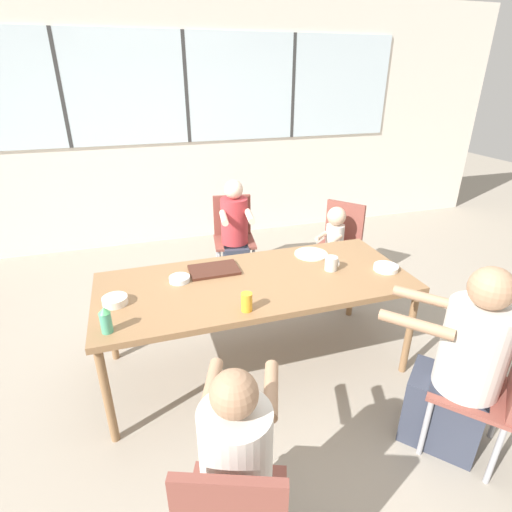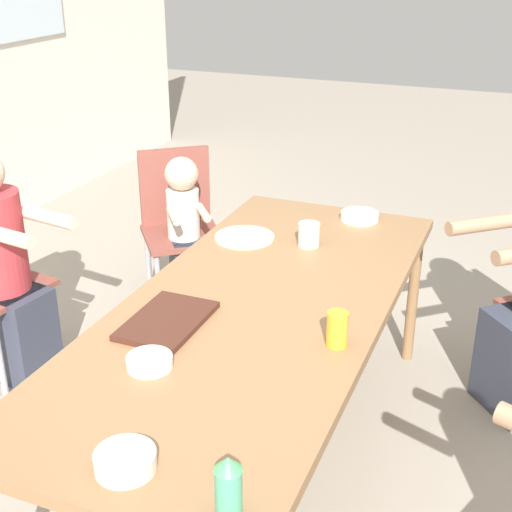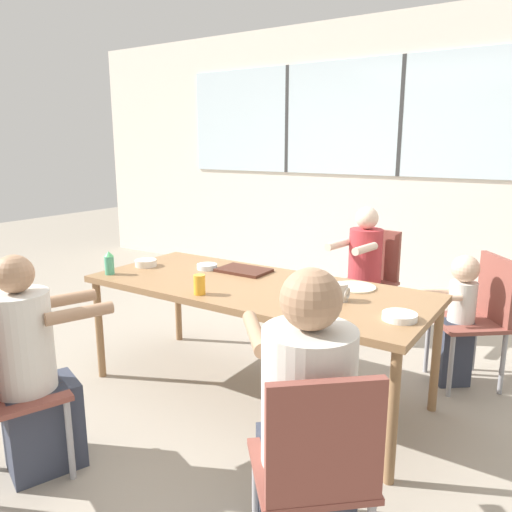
{
  "view_description": "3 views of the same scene",
  "coord_description": "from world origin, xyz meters",
  "px_view_note": "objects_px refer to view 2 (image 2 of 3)",
  "views": [
    {
      "loc": [
        -0.71,
        -2.26,
        1.99
      ],
      "look_at": [
        0.0,
        0.0,
        0.89
      ],
      "focal_mm": 28.0,
      "sensor_mm": 36.0,
      "label": 1
    },
    {
      "loc": [
        -2.03,
        -0.83,
        1.87
      ],
      "look_at": [
        0.0,
        0.0,
        0.89
      ],
      "focal_mm": 50.0,
      "sensor_mm": 36.0,
      "label": 2
    },
    {
      "loc": [
        1.6,
        -2.44,
        1.56
      ],
      "look_at": [
        0.0,
        0.0,
        0.89
      ],
      "focal_mm": 35.0,
      "sensor_mm": 36.0,
      "label": 3
    }
  ],
  "objects_px": {
    "coffee_mug": "(309,234)",
    "bowl_white_shallow": "(125,461)",
    "juice_glass": "(337,329)",
    "person_toddler": "(185,238)",
    "bowl_cereal": "(360,216)",
    "person_man_teal_shirt": "(5,279)",
    "chair_for_toddler": "(179,215)",
    "bowl_fruit": "(150,362)",
    "sippy_cup": "(228,485)"
  },
  "relations": [
    {
      "from": "chair_for_toddler",
      "to": "person_man_teal_shirt",
      "type": "xyz_separation_m",
      "value": [
        -0.95,
        0.37,
        -0.02
      ]
    },
    {
      "from": "chair_for_toddler",
      "to": "bowl_fruit",
      "type": "height_order",
      "value": "chair_for_toddler"
    },
    {
      "from": "chair_for_toddler",
      "to": "person_toddler",
      "type": "distance_m",
      "value": 0.17
    },
    {
      "from": "person_man_teal_shirt",
      "to": "bowl_cereal",
      "type": "distance_m",
      "value": 1.61
    },
    {
      "from": "chair_for_toddler",
      "to": "coffee_mug",
      "type": "bearing_deg",
      "value": 108.94
    },
    {
      "from": "chair_for_toddler",
      "to": "bowl_white_shallow",
      "type": "distance_m",
      "value": 2.26
    },
    {
      "from": "bowl_white_shallow",
      "to": "bowl_cereal",
      "type": "bearing_deg",
      "value": -3.08
    },
    {
      "from": "person_toddler",
      "to": "coffee_mug",
      "type": "height_order",
      "value": "person_toddler"
    },
    {
      "from": "person_man_teal_shirt",
      "to": "sippy_cup",
      "type": "xyz_separation_m",
      "value": [
        -1.13,
        -1.6,
        0.3
      ]
    },
    {
      "from": "person_toddler",
      "to": "bowl_cereal",
      "type": "distance_m",
      "value": 1.0
    },
    {
      "from": "bowl_cereal",
      "to": "juice_glass",
      "type": "bearing_deg",
      "value": -169.11
    },
    {
      "from": "bowl_cereal",
      "to": "bowl_fruit",
      "type": "distance_m",
      "value": 1.44
    },
    {
      "from": "bowl_white_shallow",
      "to": "person_man_teal_shirt",
      "type": "bearing_deg",
      "value": 50.35
    },
    {
      "from": "juice_glass",
      "to": "bowl_fruit",
      "type": "height_order",
      "value": "juice_glass"
    },
    {
      "from": "bowl_white_shallow",
      "to": "bowl_fruit",
      "type": "bearing_deg",
      "value": 22.54
    },
    {
      "from": "person_man_teal_shirt",
      "to": "bowl_white_shallow",
      "type": "distance_m",
      "value": 1.73
    },
    {
      "from": "bowl_white_shallow",
      "to": "bowl_fruit",
      "type": "xyz_separation_m",
      "value": [
        0.41,
        0.17,
        -0.01
      ]
    },
    {
      "from": "sippy_cup",
      "to": "bowl_fruit",
      "type": "bearing_deg",
      "value": 45.58
    },
    {
      "from": "bowl_white_shallow",
      "to": "bowl_cereal",
      "type": "height_order",
      "value": "bowl_white_shallow"
    },
    {
      "from": "coffee_mug",
      "to": "juice_glass",
      "type": "xyz_separation_m",
      "value": [
        -0.72,
        -0.33,
        0.01
      ]
    },
    {
      "from": "person_man_teal_shirt",
      "to": "juice_glass",
      "type": "xyz_separation_m",
      "value": [
        -0.35,
        -1.62,
        0.28
      ]
    },
    {
      "from": "coffee_mug",
      "to": "bowl_white_shallow",
      "type": "distance_m",
      "value": 1.46
    },
    {
      "from": "person_man_teal_shirt",
      "to": "coffee_mug",
      "type": "bearing_deg",
      "value": 114.17
    },
    {
      "from": "person_man_teal_shirt",
      "to": "juice_glass",
      "type": "bearing_deg",
      "value": 86.09
    },
    {
      "from": "juice_glass",
      "to": "person_toddler",
      "type": "bearing_deg",
      "value": 44.27
    },
    {
      "from": "coffee_mug",
      "to": "bowl_cereal",
      "type": "distance_m",
      "value": 0.39
    },
    {
      "from": "chair_for_toddler",
      "to": "bowl_white_shallow",
      "type": "relative_size",
      "value": 5.69
    },
    {
      "from": "coffee_mug",
      "to": "sippy_cup",
      "type": "xyz_separation_m",
      "value": [
        -1.5,
        -0.31,
        0.03
      ]
    },
    {
      "from": "chair_for_toddler",
      "to": "person_man_teal_shirt",
      "type": "height_order",
      "value": "person_man_teal_shirt"
    },
    {
      "from": "bowl_white_shallow",
      "to": "sippy_cup",
      "type": "bearing_deg",
      "value": -97.62
    },
    {
      "from": "chair_for_toddler",
      "to": "bowl_cereal",
      "type": "height_order",
      "value": "chair_for_toddler"
    },
    {
      "from": "sippy_cup",
      "to": "bowl_cereal",
      "type": "xyz_separation_m",
      "value": [
        1.86,
        0.19,
        -0.06
      ]
    },
    {
      "from": "coffee_mug",
      "to": "juice_glass",
      "type": "distance_m",
      "value": 0.79
    },
    {
      "from": "person_man_teal_shirt",
      "to": "coffee_mug",
      "type": "height_order",
      "value": "person_man_teal_shirt"
    },
    {
      "from": "chair_for_toddler",
      "to": "bowl_fruit",
      "type": "xyz_separation_m",
      "value": [
        -1.63,
        -0.77,
        0.22
      ]
    },
    {
      "from": "coffee_mug",
      "to": "sippy_cup",
      "type": "bearing_deg",
      "value": -168.37
    },
    {
      "from": "person_toddler",
      "to": "bowl_cereal",
      "type": "height_order",
      "value": "person_toddler"
    },
    {
      "from": "person_toddler",
      "to": "bowl_white_shallow",
      "type": "bearing_deg",
      "value": 75.12
    },
    {
      "from": "coffee_mug",
      "to": "bowl_white_shallow",
      "type": "relative_size",
      "value": 0.66
    },
    {
      "from": "juice_glass",
      "to": "coffee_mug",
      "type": "bearing_deg",
      "value": 24.51
    },
    {
      "from": "juice_glass",
      "to": "bowl_fruit",
      "type": "xyz_separation_m",
      "value": [
        -0.33,
        0.48,
        -0.04
      ]
    },
    {
      "from": "person_man_teal_shirt",
      "to": "person_toddler",
      "type": "bearing_deg",
      "value": 159.07
    },
    {
      "from": "bowl_white_shallow",
      "to": "coffee_mug",
      "type": "bearing_deg",
      "value": 0.81
    },
    {
      "from": "juice_glass",
      "to": "bowl_fruit",
      "type": "relative_size",
      "value": 0.83
    },
    {
      "from": "chair_for_toddler",
      "to": "person_man_teal_shirt",
      "type": "distance_m",
      "value": 1.02
    },
    {
      "from": "person_toddler",
      "to": "bowl_fruit",
      "type": "relative_size",
      "value": 6.28
    },
    {
      "from": "coffee_mug",
      "to": "juice_glass",
      "type": "bearing_deg",
      "value": -155.49
    },
    {
      "from": "person_toddler",
      "to": "juice_glass",
      "type": "bearing_deg",
      "value": 95.6
    },
    {
      "from": "person_man_teal_shirt",
      "to": "person_toddler",
      "type": "relative_size",
      "value": 1.23
    },
    {
      "from": "bowl_cereal",
      "to": "bowl_white_shallow",
      "type": "bearing_deg",
      "value": 176.92
    }
  ]
}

